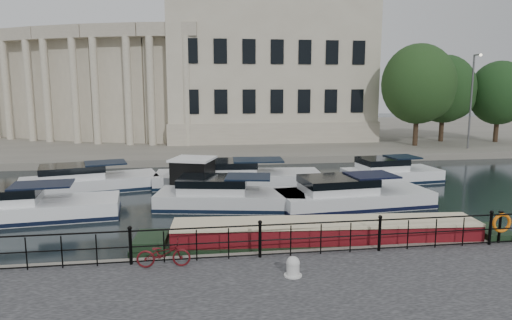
{
  "coord_description": "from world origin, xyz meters",
  "views": [
    {
      "loc": [
        -2.15,
        -15.95,
        5.95
      ],
      "look_at": [
        0.5,
        2.0,
        3.0
      ],
      "focal_mm": 32.0,
      "sensor_mm": 36.0,
      "label": 1
    }
  ],
  "objects_px": {
    "bicycle": "(164,253)",
    "harbour_hut": "(193,179)",
    "narrowboat": "(325,243)",
    "life_ring_post": "(501,223)",
    "mooring_bollard": "(293,267)"
  },
  "relations": [
    {
      "from": "bicycle",
      "to": "life_ring_post",
      "type": "relative_size",
      "value": 1.42
    },
    {
      "from": "mooring_bollard",
      "to": "life_ring_post",
      "type": "height_order",
      "value": "life_ring_post"
    },
    {
      "from": "bicycle",
      "to": "mooring_bollard",
      "type": "xyz_separation_m",
      "value": [
        3.71,
        -1.22,
        -0.15
      ]
    },
    {
      "from": "bicycle",
      "to": "harbour_hut",
      "type": "relative_size",
      "value": 0.45
    },
    {
      "from": "mooring_bollard",
      "to": "life_ring_post",
      "type": "relative_size",
      "value": 0.52
    },
    {
      "from": "bicycle",
      "to": "narrowboat",
      "type": "height_order",
      "value": "bicycle"
    },
    {
      "from": "life_ring_post",
      "to": "harbour_hut",
      "type": "height_order",
      "value": "harbour_hut"
    },
    {
      "from": "narrowboat",
      "to": "harbour_hut",
      "type": "xyz_separation_m",
      "value": [
        -4.6,
        9.41,
        0.59
      ]
    },
    {
      "from": "bicycle",
      "to": "harbour_hut",
      "type": "xyz_separation_m",
      "value": [
        1.01,
        11.23,
        -0.02
      ]
    },
    {
      "from": "bicycle",
      "to": "life_ring_post",
      "type": "xyz_separation_m",
      "value": [
        11.46,
        0.44,
        0.29
      ]
    },
    {
      "from": "narrowboat",
      "to": "harbour_hut",
      "type": "height_order",
      "value": "harbour_hut"
    },
    {
      "from": "mooring_bollard",
      "to": "narrowboat",
      "type": "distance_m",
      "value": 3.62
    },
    {
      "from": "mooring_bollard",
      "to": "harbour_hut",
      "type": "bearing_deg",
      "value": 102.21
    },
    {
      "from": "bicycle",
      "to": "life_ring_post",
      "type": "distance_m",
      "value": 11.47
    },
    {
      "from": "mooring_bollard",
      "to": "bicycle",
      "type": "bearing_deg",
      "value": 161.77
    }
  ]
}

